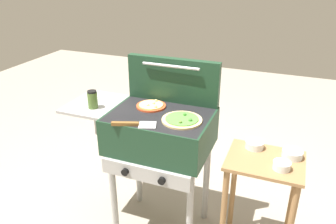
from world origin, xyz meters
The scene contains 11 objects.
ground_plane centered at (0.00, 0.00, 0.00)m, with size 8.00×8.00×0.00m, color gray.
grill centered at (-0.01, 0.00, 0.76)m, with size 0.96×0.53×0.90m.
grill_lid_open centered at (0.00, 0.21, 1.05)m, with size 0.63×0.08×0.30m.
pizza_cheese centered at (-0.10, 0.08, 0.91)m, with size 0.19×0.19×0.03m.
pizza_veggie centered at (0.16, -0.05, 0.91)m, with size 0.24×0.24×0.03m.
sauce_jar centered at (-0.44, -0.07, 0.96)m, with size 0.06×0.06×0.12m.
spatula centered at (-0.08, -0.21, 0.91)m, with size 0.26×0.14×0.02m.
prep_table centered at (0.66, 0.00, 0.52)m, with size 0.44×0.36×0.72m.
topping_bowl_near centered at (0.58, 0.11, 0.74)m, with size 0.11×0.11×0.04m.
topping_bowl_far centered at (0.75, -0.07, 0.74)m, with size 0.10×0.10×0.04m.
topping_bowl_middle centered at (0.80, 0.08, 0.74)m, with size 0.12×0.12×0.04m.
Camera 1 is at (0.74, -1.74, 1.78)m, focal length 35.76 mm.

